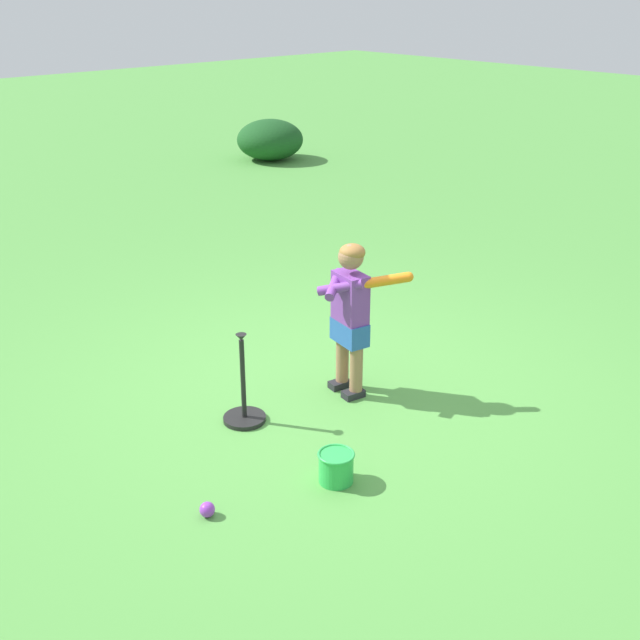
# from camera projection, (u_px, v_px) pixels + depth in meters

# --- Properties ---
(ground_plane) EXTENTS (40.00, 40.00, 0.00)m
(ground_plane) POSITION_uv_depth(u_px,v_px,m) (326.00, 387.00, 5.64)
(ground_plane) COLOR #519942
(child_batter) EXTENTS (0.53, 0.48, 1.08)m
(child_batter) POSITION_uv_depth(u_px,v_px,m) (351.00, 306.00, 5.32)
(child_batter) COLOR #232328
(child_batter) RESTS_ON ground
(play_ball_behind_batter) EXTENTS (0.09, 0.09, 0.09)m
(play_ball_behind_batter) POSITION_uv_depth(u_px,v_px,m) (207.00, 509.00, 4.27)
(play_ball_behind_batter) COLOR purple
(play_ball_behind_batter) RESTS_ON ground
(batting_tee) EXTENTS (0.28, 0.28, 0.62)m
(batting_tee) POSITION_uv_depth(u_px,v_px,m) (244.00, 406.00, 5.17)
(batting_tee) COLOR black
(batting_tee) RESTS_ON ground
(toy_bucket) EXTENTS (0.22, 0.22, 0.19)m
(toy_bucket) POSITION_uv_depth(u_px,v_px,m) (336.00, 466.00, 4.55)
(toy_bucket) COLOR green
(toy_bucket) RESTS_ON ground
(shrub_left_background) EXTENTS (1.05, 1.03, 0.63)m
(shrub_left_background) POSITION_uv_depth(u_px,v_px,m) (270.00, 140.00, 12.54)
(shrub_left_background) COLOR #194C1E
(shrub_left_background) RESTS_ON ground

